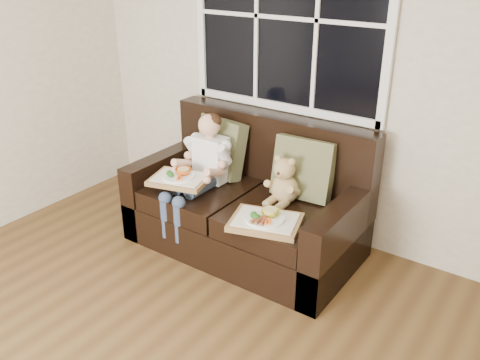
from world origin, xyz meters
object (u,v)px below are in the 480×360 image
Objects in this scene: teddy_bear at (284,183)px; tray_right at (266,221)px; loveseat at (249,208)px; child at (203,163)px; tray_left at (180,178)px.

teddy_bear is 0.67× the size of tray_right.
child is at bearing -161.10° from loveseat.
teddy_bear is (0.30, -0.00, 0.28)m from loveseat.
teddy_bear is at bearing 9.56° from tray_left.
teddy_bear reaches higher than tray_right.
child is 1.75× the size of tray_left.
tray_left is 0.90× the size of tray_right.
loveseat is 4.72× the size of teddy_bear.
tray_right is (0.72, -0.24, -0.16)m from child.
teddy_bear is 0.76m from tray_left.
tray_right is at bearing -18.28° from tray_left.
tray_left is at bearing -104.12° from child.
loveseat is at bearing 23.85° from tray_left.
child is 0.22m from tray_left.
tray_left is at bearing 160.13° from tray_right.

